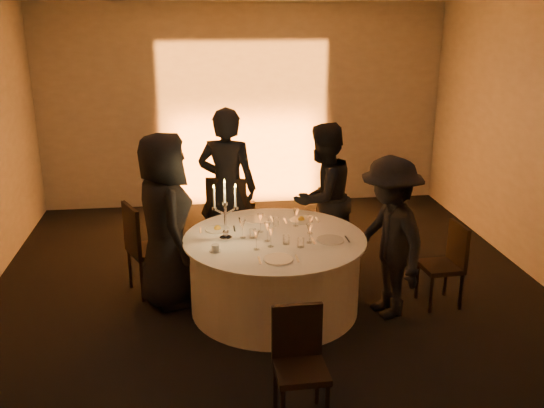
{
  "coord_description": "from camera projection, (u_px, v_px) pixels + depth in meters",
  "views": [
    {
      "loc": [
        -0.74,
        -5.49,
        2.94
      ],
      "look_at": [
        0.0,
        0.2,
        1.05
      ],
      "focal_mm": 40.0,
      "sensor_mm": 36.0,
      "label": 1
    }
  ],
  "objects": [
    {
      "name": "floor",
      "position": [
        275.0,
        308.0,
        6.18
      ],
      "size": [
        7.0,
        7.0,
        0.0
      ],
      "primitive_type": "plane",
      "color": "black",
      "rests_on": "ground"
    },
    {
      "name": "wall_back",
      "position": [
        244.0,
        107.0,
        9.01
      ],
      "size": [
        7.0,
        0.0,
        7.0
      ],
      "primitive_type": "plane",
      "rotation": [
        1.57,
        0.0,
        0.0
      ],
      "color": "#B6B1A9",
      "rests_on": "floor"
    },
    {
      "name": "wall_front",
      "position": [
        391.0,
        384.0,
        2.42
      ],
      "size": [
        7.0,
        0.0,
        7.0
      ],
      "primitive_type": "plane",
      "rotation": [
        -1.57,
        0.0,
        0.0
      ],
      "color": "#B6B1A9",
      "rests_on": "floor"
    },
    {
      "name": "uplighter_fixture",
      "position": [
        247.0,
        205.0,
        9.18
      ],
      "size": [
        0.25,
        0.12,
        0.1
      ],
      "primitive_type": "cube",
      "color": "black",
      "rests_on": "floor"
    },
    {
      "name": "banquet_table",
      "position": [
        275.0,
        273.0,
        6.06
      ],
      "size": [
        1.8,
        1.8,
        0.77
      ],
      "color": "black",
      "rests_on": "floor"
    },
    {
      "name": "chair_left",
      "position": [
        143.0,
        244.0,
        6.34
      ],
      "size": [
        0.58,
        0.58,
        1.0
      ],
      "rotation": [
        0.0,
        0.0,
        1.99
      ],
      "color": "black",
      "rests_on": "floor"
    },
    {
      "name": "chair_back_left",
      "position": [
        229.0,
        213.0,
        7.13
      ],
      "size": [
        0.57,
        0.57,
        1.07
      ],
      "rotation": [
        0.0,
        0.0,
        2.88
      ],
      "color": "black",
      "rests_on": "floor"
    },
    {
      "name": "chair_back_right",
      "position": [
        325.0,
        212.0,
        7.59
      ],
      "size": [
        0.5,
        0.5,
        0.85
      ],
      "rotation": [
        0.0,
        0.0,
        -2.67
      ],
      "color": "black",
      "rests_on": "floor"
    },
    {
      "name": "chair_right",
      "position": [
        447.0,
        260.0,
        6.13
      ],
      "size": [
        0.41,
        0.4,
        0.86
      ],
      "rotation": [
        0.0,
        0.0,
        -1.5
      ],
      "color": "black",
      "rests_on": "floor"
    },
    {
      "name": "chair_front",
      "position": [
        299.0,
        357.0,
        4.44
      ],
      "size": [
        0.39,
        0.39,
        0.86
      ],
      "rotation": [
        0.0,
        0.0,
        0.02
      ],
      "color": "black",
      "rests_on": "floor"
    },
    {
      "name": "guest_left",
      "position": [
        165.0,
        221.0,
        6.04
      ],
      "size": [
        0.77,
        0.99,
        1.79
      ],
      "primitive_type": "imported",
      "rotation": [
        0.0,
        0.0,
        1.83
      ],
      "color": "black",
      "rests_on": "floor"
    },
    {
      "name": "guest_back_left",
      "position": [
        227.0,
        188.0,
        6.96
      ],
      "size": [
        0.79,
        0.64,
        1.87
      ],
      "primitive_type": "imported",
      "rotation": [
        0.0,
        0.0,
        2.82
      ],
      "color": "black",
      "rests_on": "floor"
    },
    {
      "name": "guest_back_right",
      "position": [
        322.0,
        198.0,
        6.86
      ],
      "size": [
        1.06,
        1.02,
        1.72
      ],
      "primitive_type": "imported",
      "rotation": [
        0.0,
        0.0,
        -2.51
      ],
      "color": "black",
      "rests_on": "floor"
    },
    {
      "name": "guest_right",
      "position": [
        389.0,
        238.0,
        5.83
      ],
      "size": [
        0.81,
        1.15,
        1.61
      ],
      "primitive_type": "imported",
      "rotation": [
        0.0,
        0.0,
        -1.35
      ],
      "color": "black",
      "rests_on": "floor"
    },
    {
      "name": "plate_left",
      "position": [
        217.0,
        228.0,
        6.13
      ],
      "size": [
        0.36,
        0.25,
        0.08
      ],
      "color": "white",
      "rests_on": "banquet_table"
    },
    {
      "name": "plate_back_left",
      "position": [
        256.0,
        219.0,
        6.42
      ],
      "size": [
        0.36,
        0.27,
        0.01
      ],
      "color": "white",
      "rests_on": "banquet_table"
    },
    {
      "name": "plate_back_right",
      "position": [
        301.0,
        219.0,
        6.39
      ],
      "size": [
        0.35,
        0.25,
        0.08
      ],
      "color": "white",
      "rests_on": "banquet_table"
    },
    {
      "name": "plate_right",
      "position": [
        330.0,
        240.0,
        5.86
      ],
      "size": [
        0.36,
        0.27,
        0.01
      ],
      "color": "white",
      "rests_on": "banquet_table"
    },
    {
      "name": "plate_front",
      "position": [
        278.0,
        259.0,
        5.42
      ],
      "size": [
        0.36,
        0.27,
        0.01
      ],
      "color": "white",
      "rests_on": "banquet_table"
    },
    {
      "name": "coffee_cup",
      "position": [
        215.0,
        248.0,
        5.6
      ],
      "size": [
        0.11,
        0.11,
        0.07
      ],
      "color": "white",
      "rests_on": "banquet_table"
    },
    {
      "name": "candelabra",
      "position": [
        225.0,
        218.0,
        5.84
      ],
      "size": [
        0.26,
        0.12,
        0.61
      ],
      "color": "silver",
      "rests_on": "banquet_table"
    },
    {
      "name": "wine_glass_a",
      "position": [
        256.0,
        236.0,
        5.6
      ],
      "size": [
        0.07,
        0.07,
        0.19
      ],
      "color": "silver",
      "rests_on": "banquet_table"
    },
    {
      "name": "wine_glass_b",
      "position": [
        310.0,
        229.0,
        5.77
      ],
      "size": [
        0.07,
        0.07,
        0.19
      ],
      "color": "silver",
      "rests_on": "banquet_table"
    },
    {
      "name": "wine_glass_c",
      "position": [
        260.0,
        219.0,
        6.04
      ],
      "size": [
        0.07,
        0.07,
        0.19
      ],
      "color": "silver",
      "rests_on": "banquet_table"
    },
    {
      "name": "wine_glass_d",
      "position": [
        267.0,
        228.0,
        5.81
      ],
      "size": [
        0.07,
        0.07,
        0.19
      ],
      "color": "silver",
      "rests_on": "banquet_table"
    },
    {
      "name": "wine_glass_e",
      "position": [
        242.0,
        225.0,
        5.89
      ],
      "size": [
        0.07,
        0.07,
        0.19
      ],
      "color": "silver",
      "rests_on": "banquet_table"
    },
    {
      "name": "wine_glass_f",
      "position": [
        271.0,
        233.0,
        5.67
      ],
      "size": [
        0.07,
        0.07,
        0.19
      ],
      "color": "silver",
      "rests_on": "banquet_table"
    },
    {
      "name": "wine_glass_g",
      "position": [
        296.0,
        214.0,
        6.2
      ],
      "size": [
        0.07,
        0.07,
        0.19
      ],
      "color": "silver",
      "rests_on": "banquet_table"
    },
    {
      "name": "wine_glass_h",
      "position": [
        310.0,
        221.0,
        6.0
      ],
      "size": [
        0.07,
        0.07,
        0.19
      ],
      "color": "silver",
      "rests_on": "banquet_table"
    },
    {
      "name": "tumbler_a",
      "position": [
        276.0,
        222.0,
        6.24
      ],
      "size": [
        0.07,
        0.07,
        0.09
      ],
      "primitive_type": "cylinder",
      "color": "silver",
      "rests_on": "banquet_table"
    },
    {
      "name": "tumbler_b",
      "position": [
        253.0,
        233.0,
        5.92
      ],
      "size": [
        0.07,
        0.07,
        0.09
      ],
      "primitive_type": "cylinder",
      "color": "silver",
      "rests_on": "banquet_table"
    },
    {
      "name": "tumbler_c",
      "position": [
        301.0,
        243.0,
        5.69
      ],
      "size": [
        0.07,
        0.07,
        0.09
      ],
      "primitive_type": "cylinder",
      "color": "silver",
      "rests_on": "banquet_table"
    },
    {
      "name": "tumbler_d",
      "position": [
        286.0,
        240.0,
        5.76
      ],
      "size": [
        0.07,
        0.07,
        0.09
      ],
      "primitive_type": "cylinder",
      "color": "silver",
      "rests_on": "banquet_table"
    }
  ]
}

